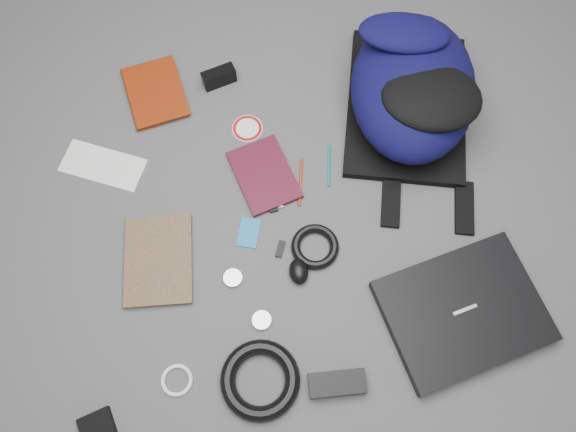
{
  "coord_description": "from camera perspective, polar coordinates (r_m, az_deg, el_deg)",
  "views": [
    {
      "loc": [
        -0.07,
        -0.56,
        1.48
      ],
      "look_at": [
        0.0,
        0.0,
        0.02
      ],
      "focal_mm": 35.0,
      "sensor_mm": 36.0,
      "label": 1
    }
  ],
  "objects": [
    {
      "name": "usb_black",
      "position": [
        1.55,
        -0.78,
        -3.37
      ],
      "size": [
        0.03,
        0.05,
        0.01
      ],
      "primitive_type": "cube",
      "rotation": [
        0.0,
        0.0,
        -0.37
      ],
      "color": "black",
      "rests_on": "ground"
    },
    {
      "name": "cable_coil",
      "position": [
        1.54,
        2.76,
        -3.13
      ],
      "size": [
        0.17,
        0.17,
        0.03
      ],
      "primitive_type": "torus",
      "rotation": [
        0.0,
        0.0,
        -0.35
      ],
      "color": "black",
      "rests_on": "ground"
    },
    {
      "name": "laptop",
      "position": [
        1.55,
        17.34,
        -9.22
      ],
      "size": [
        0.46,
        0.4,
        0.04
      ],
      "primitive_type": "cube",
      "rotation": [
        0.0,
        0.0,
        0.24
      ],
      "color": "black",
      "rests_on": "ground"
    },
    {
      "name": "key_fob",
      "position": [
        1.59,
        -1.59,
        1.06
      ],
      "size": [
        0.03,
        0.04,
        0.01
      ],
      "primitive_type": "cube",
      "rotation": [
        0.0,
        0.0,
        0.16
      ],
      "color": "black",
      "rests_on": "ground"
    },
    {
      "name": "ground",
      "position": [
        1.58,
        0.0,
        -0.26
      ],
      "size": [
        4.0,
        4.0,
        0.0
      ],
      "primitive_type": "plane",
      "color": "#4F4F51",
      "rests_on": "ground"
    },
    {
      "name": "white_cable_coil",
      "position": [
        1.5,
        -11.23,
        -16.04
      ],
      "size": [
        0.1,
        0.1,
        0.01
      ],
      "primitive_type": "torus",
      "rotation": [
        0.0,
        0.0,
        0.22
      ],
      "color": "white",
      "rests_on": "ground"
    },
    {
      "name": "textbook_red",
      "position": [
        1.81,
        -15.91,
        11.23
      ],
      "size": [
        0.21,
        0.26,
        0.02
      ],
      "primitive_type": "imported",
      "rotation": [
        0.0,
        0.0,
        0.21
      ],
      "color": "maroon",
      "rests_on": "ground"
    },
    {
      "name": "envelope",
      "position": [
        1.73,
        -18.3,
        4.91
      ],
      "size": [
        0.26,
        0.2,
        0.0
      ],
      "primitive_type": "cube",
      "rotation": [
        0.0,
        0.0,
        -0.41
      ],
      "color": "white",
      "rests_on": "ground"
    },
    {
      "name": "mouse",
      "position": [
        1.51,
        1.09,
        -5.64
      ],
      "size": [
        0.05,
        0.07,
        0.04
      ],
      "primitive_type": "ellipsoid",
      "rotation": [
        0.0,
        0.0,
        0.0
      ],
      "color": "black",
      "rests_on": "ground"
    },
    {
      "name": "headphone_left",
      "position": [
        1.53,
        -5.62,
        -6.29
      ],
      "size": [
        0.06,
        0.06,
        0.01
      ],
      "primitive_type": "cylinder",
      "rotation": [
        0.0,
        0.0,
        -0.31
      ],
      "color": "#B9B9BB",
      "rests_on": "ground"
    },
    {
      "name": "id_badge",
      "position": [
        1.57,
        -4.03,
        -1.7
      ],
      "size": [
        0.08,
        0.1,
        0.0
      ],
      "primitive_type": "cube",
      "rotation": [
        0.0,
        0.0,
        -0.27
      ],
      "color": "#1773AE",
      "rests_on": "ground"
    },
    {
      "name": "power_brick",
      "position": [
        1.47,
        5.02,
        -16.59
      ],
      "size": [
        0.14,
        0.06,
        0.04
      ],
      "primitive_type": "cube",
      "rotation": [
        0.0,
        0.0,
        -0.02
      ],
      "color": "black",
      "rests_on": "ground"
    },
    {
      "name": "backpack",
      "position": [
        1.68,
        12.57,
        12.73
      ],
      "size": [
        0.49,
        0.62,
        0.23
      ],
      "primitive_type": null,
      "rotation": [
        0.0,
        0.0,
        -0.22
      ],
      "color": "black",
      "rests_on": "ground"
    },
    {
      "name": "power_cord_coil",
      "position": [
        1.46,
        -2.85,
        -16.29
      ],
      "size": [
        0.26,
        0.26,
        0.04
      ],
      "primitive_type": "torus",
      "rotation": [
        0.0,
        0.0,
        0.37
      ],
      "color": "black",
      "rests_on": "ground"
    },
    {
      "name": "dvd_case",
      "position": [
        1.63,
        -2.44,
        4.18
      ],
      "size": [
        0.21,
        0.25,
        0.02
      ],
      "primitive_type": "cube",
      "rotation": [
        0.0,
        0.0,
        0.29
      ],
      "color": "#3B0B1A",
      "rests_on": "ground"
    },
    {
      "name": "sticker_disc",
      "position": [
        1.71,
        -4.15,
        8.86
      ],
      "size": [
        0.11,
        0.11,
        0.0
      ],
      "primitive_type": "cylinder",
      "rotation": [
        0.0,
        0.0,
        -0.16
      ],
      "color": "white",
      "rests_on": "ground"
    },
    {
      "name": "comic_book",
      "position": [
        1.59,
        -16.28,
        -4.58
      ],
      "size": [
        0.19,
        0.26,
        0.02
      ],
      "primitive_type": "imported",
      "rotation": [
        0.0,
        0.0,
        -0.04
      ],
      "color": "#B8860D",
      "rests_on": "ground"
    },
    {
      "name": "compact_camera",
      "position": [
        1.78,
        -7.03,
        13.84
      ],
      "size": [
        0.11,
        0.07,
        0.06
      ],
      "primitive_type": "cube",
      "rotation": [
        0.0,
        0.0,
        0.3
      ],
      "color": "black",
      "rests_on": "ground"
    },
    {
      "name": "pen_red",
      "position": [
        1.62,
        1.28,
        3.44
      ],
      "size": [
        0.03,
        0.15,
        0.01
      ],
      "primitive_type": "cylinder",
      "rotation": [
        1.57,
        0.0,
        -0.18
      ],
      "color": "#AE330D",
      "rests_on": "ground"
    },
    {
      "name": "headphone_right",
      "position": [
        1.5,
        -2.69,
        -10.53
      ],
      "size": [
        0.05,
        0.05,
        0.01
      ],
      "primitive_type": "cylinder",
      "rotation": [
        0.0,
        0.0,
        -0.0
      ],
      "color": "#B0B0B2",
      "rests_on": "ground"
    },
    {
      "name": "pen_teal",
      "position": [
        1.65,
        4.2,
        5.15
      ],
      "size": [
        0.03,
        0.13,
        0.01
      ],
      "primitive_type": "cylinder",
      "rotation": [
        1.57,
        0.0,
        -0.15
      ],
      "color": "#0D7477",
      "rests_on": "ground"
    },
    {
      "name": "pouch",
      "position": [
        1.54,
        -18.77,
        -19.79
      ],
      "size": [
        0.1,
        0.1,
        0.02
      ],
      "primitive_type": "cube",
      "rotation": [
        0.0,
        0.0,
        0.31
      ],
      "color": "black",
      "rests_on": "ground"
    },
    {
      "name": "usb_silver",
      "position": [
        1.6,
        -0.96,
        1.62
      ],
      "size": [
        0.02,
        0.05,
        0.01
      ],
      "primitive_type": "cube",
      "rotation": [
        0.0,
        0.0,
        0.06
      ],
      "color": "#A5A5A7",
      "rests_on": "ground"
    }
  ]
}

